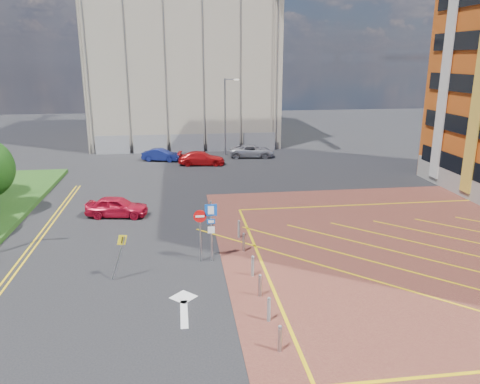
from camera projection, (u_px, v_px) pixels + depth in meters
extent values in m
plane|color=black|center=(203.00, 270.00, 22.90)|extent=(140.00, 140.00, 0.00)
cube|color=brown|center=(468.00, 254.00, 24.68)|extent=(26.00, 26.00, 0.02)
cylinder|color=#9EA0A8|center=(225.00, 117.00, 48.98)|extent=(0.16, 0.16, 8.00)
cylinder|color=#9EA0A8|center=(231.00, 79.00, 47.98)|extent=(1.20, 0.10, 0.10)
cube|color=silver|center=(236.00, 80.00, 48.06)|extent=(0.50, 0.15, 0.12)
cylinder|color=#9EA0A8|center=(211.00, 232.00, 23.47)|extent=(0.10, 0.10, 3.20)
cube|color=#0A46B3|center=(211.00, 210.00, 23.13)|extent=(0.60, 0.04, 0.60)
cube|color=white|center=(211.00, 210.00, 23.10)|extent=(0.30, 0.02, 0.42)
cube|color=#0A46B3|center=(211.00, 221.00, 23.29)|extent=(0.40, 0.04, 0.25)
cube|color=white|center=(211.00, 222.00, 23.27)|extent=(0.28, 0.02, 0.14)
cube|color=white|center=(211.00, 230.00, 23.42)|extent=(0.35, 0.04, 0.35)
cylinder|color=#9EA0A8|center=(200.00, 237.00, 23.47)|extent=(0.08, 0.08, 2.70)
cylinder|color=red|center=(200.00, 216.00, 23.14)|extent=(0.64, 0.04, 0.64)
cube|color=white|center=(200.00, 216.00, 23.12)|extent=(0.44, 0.02, 0.10)
cylinder|color=#9EA0A8|center=(119.00, 258.00, 21.58)|extent=(0.78, 0.08, 2.11)
cube|color=yellow|center=(122.00, 240.00, 21.33)|extent=(0.43, 0.43, 0.57)
cylinder|color=#9EA0A8|center=(280.00, 340.00, 16.39)|extent=(0.14, 0.14, 0.90)
cylinder|color=black|center=(269.00, 311.00, 18.30)|extent=(0.14, 0.14, 0.90)
cylinder|color=#9EA0A8|center=(260.00, 287.00, 20.20)|extent=(0.14, 0.14, 0.90)
cylinder|color=black|center=(253.00, 267.00, 22.11)|extent=(0.14, 0.14, 0.90)
cylinder|color=#9EA0A8|center=(244.00, 243.00, 24.97)|extent=(0.14, 0.14, 0.90)
cylinder|color=black|center=(239.00, 230.00, 26.87)|extent=(0.14, 0.14, 0.90)
cube|color=#A09282|center=(183.00, 49.00, 57.96)|extent=(21.20, 19.20, 22.00)
cube|color=yellow|center=(197.00, 0.00, 58.46)|extent=(0.90, 0.90, 34.00)
cube|color=gray|center=(196.00, 143.00, 51.33)|extent=(21.60, 0.06, 2.00)
imported|color=#B40F29|center=(117.00, 207.00, 30.44)|extent=(4.18, 2.23, 1.35)
imported|color=navy|center=(161.00, 155.00, 46.93)|extent=(3.93, 2.26, 1.22)
imported|color=red|center=(202.00, 158.00, 45.20)|extent=(4.66, 2.33, 1.30)
imported|color=#B7B6BE|center=(252.00, 151.00, 48.74)|extent=(4.89, 2.69, 1.30)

